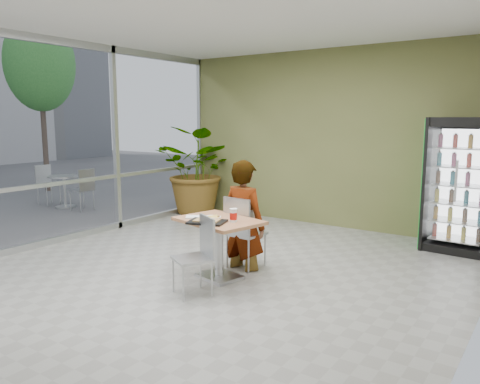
# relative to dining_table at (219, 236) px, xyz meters

# --- Properties ---
(ground) EXTENTS (7.00, 7.00, 0.00)m
(ground) POSITION_rel_dining_table_xyz_m (-0.15, -0.04, -0.54)
(ground) COLOR gray
(ground) RESTS_ON ground
(room_envelope) EXTENTS (6.00, 7.00, 3.20)m
(room_envelope) POSITION_rel_dining_table_xyz_m (-0.15, -0.04, 1.06)
(room_envelope) COLOR beige
(room_envelope) RESTS_ON ground
(storefront_frame) EXTENTS (0.10, 7.00, 3.20)m
(storefront_frame) POSITION_rel_dining_table_xyz_m (-3.15, -0.04, 1.06)
(storefront_frame) COLOR #ACAFB1
(storefront_frame) RESTS_ON ground
(dining_table) EXTENTS (1.15, 0.92, 0.75)m
(dining_table) POSITION_rel_dining_table_xyz_m (0.00, 0.00, 0.00)
(dining_table) COLOR #9F6E44
(dining_table) RESTS_ON ground
(chair_far) EXTENTS (0.46, 0.46, 0.96)m
(chair_far) POSITION_rel_dining_table_xyz_m (0.01, 0.47, 0.03)
(chair_far) COLOR #ACAFB1
(chair_far) RESTS_ON ground
(chair_near) EXTENTS (0.53, 0.54, 0.89)m
(chair_near) POSITION_rel_dining_table_xyz_m (0.13, -0.53, -0.02)
(chair_near) COLOR #ACAFB1
(chair_near) RESTS_ON ground
(seated_woman) EXTENTS (0.67, 0.46, 1.74)m
(seated_woman) POSITION_rel_dining_table_xyz_m (0.02, 0.52, 0.04)
(seated_woman) COLOR black
(seated_woman) RESTS_ON ground
(pizza_plate) EXTENTS (0.29, 0.21, 0.03)m
(pizza_plate) POSITION_rel_dining_table_xyz_m (-0.13, 0.04, 0.23)
(pizza_plate) COLOR white
(pizza_plate) RESTS_ON dining_table
(soda_cup) EXTENTS (0.09, 0.09, 0.16)m
(soda_cup) POSITION_rel_dining_table_xyz_m (0.23, -0.02, 0.29)
(soda_cup) COLOR white
(soda_cup) RESTS_ON dining_table
(napkin_stack) EXTENTS (0.23, 0.23, 0.02)m
(napkin_stack) POSITION_rel_dining_table_xyz_m (-0.31, -0.13, 0.22)
(napkin_stack) COLOR white
(napkin_stack) RESTS_ON dining_table
(cafeteria_tray) EXTENTS (0.50, 0.43, 0.02)m
(cafeteria_tray) POSITION_rel_dining_table_xyz_m (0.01, -0.24, 0.23)
(cafeteria_tray) COLOR black
(cafeteria_tray) RESTS_ON dining_table
(beverage_fridge) EXTENTS (0.94, 0.75, 1.99)m
(beverage_fridge) POSITION_rel_dining_table_xyz_m (2.18, 3.02, 0.46)
(beverage_fridge) COLOR black
(beverage_fridge) RESTS_ON ground
(potted_plant) EXTENTS (1.65, 1.44, 1.81)m
(potted_plant) POSITION_rel_dining_table_xyz_m (-2.78, 2.98, 0.37)
(potted_plant) COLOR #29682B
(potted_plant) RESTS_ON ground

